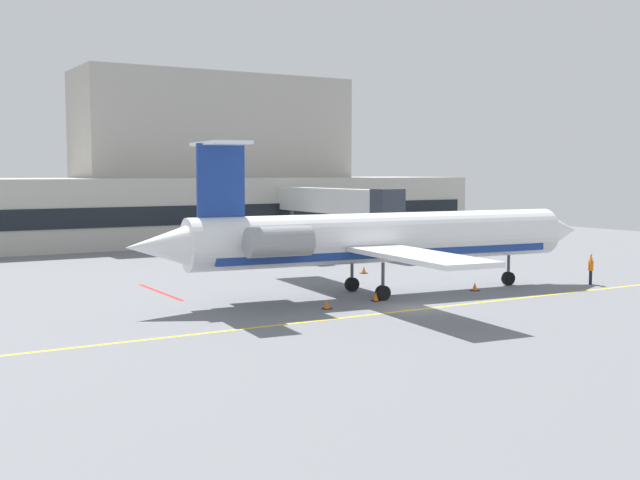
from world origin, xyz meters
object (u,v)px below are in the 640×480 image
baggage_tug (237,250)px  marshaller (591,269)px  pushback_tractor (322,251)px  fuel_tank (321,238)px  regional_jet (377,238)px

baggage_tug → marshaller: 29.08m
pushback_tractor → marshaller: (9.07, -20.23, 0.03)m
baggage_tug → fuel_tank: fuel_tank is taller
baggage_tug → pushback_tractor: pushback_tractor is taller
regional_jet → baggage_tug: regional_jet is taller
pushback_tractor → fuel_tank: 10.36m
regional_jet → marshaller: (15.12, -3.57, -2.47)m
baggage_tug → fuel_tank: 11.49m
regional_jet → baggage_tug: size_ratio=7.94×
fuel_tank → marshaller: 29.39m
regional_jet → fuel_tank: bearing=66.1°
marshaller → fuel_tank: bearing=97.4°
fuel_tank → baggage_tug: bearing=-159.8°
marshaller → regional_jet: bearing=166.7°
regional_jet → pushback_tractor: size_ratio=8.20×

